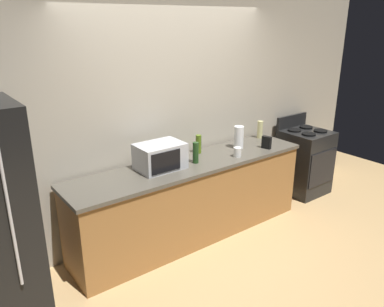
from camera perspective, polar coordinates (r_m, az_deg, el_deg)
ground_plane at (r=4.27m, az=3.34°, el=-14.23°), size 8.00×8.00×0.00m
back_wall at (r=4.32m, az=-3.30°, el=5.83°), size 6.40×0.10×2.70m
counter_run at (r=4.31m, az=-0.00°, el=-6.89°), size 2.84×0.64×0.90m
stove_range at (r=5.65m, az=16.42°, el=-1.09°), size 0.60×0.61×1.08m
microwave at (r=3.92m, az=-4.79°, el=-0.43°), size 0.48×0.35×0.27m
paper_towel_roll at (r=4.58m, az=6.99°, el=2.42°), size 0.12×0.12×0.27m
cordless_phone at (r=4.64m, az=11.07°, el=1.64°), size 0.08×0.12×0.15m
bottle_wine at (r=4.08m, az=0.54°, el=0.12°), size 0.06×0.06×0.23m
bottle_vinegar at (r=5.04m, az=10.13°, el=3.55°), size 0.07×0.07×0.23m
bottle_olive_oil at (r=4.38m, az=0.98°, el=1.41°), size 0.07×0.07×0.22m
mug_white at (r=4.31m, az=6.79°, el=0.21°), size 0.09×0.09×0.11m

